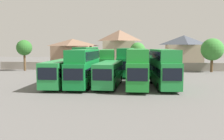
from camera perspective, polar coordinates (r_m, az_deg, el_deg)
name	(u,v)px	position (r m, az deg, el deg)	size (l,w,h in m)	color
ground	(119,73)	(51.40, 1.54, -0.61)	(140.00, 140.00, 0.00)	#605E5B
depot_boundary_wall	(120,66)	(56.38, 1.89, 0.84)	(56.00, 0.50, 1.80)	gray
bus_1	(60,72)	(34.77, -11.67, -0.36)	(2.81, 10.98, 3.47)	#238C3F
bus_2	(84,66)	(34.26, -6.42, 1.00)	(2.74, 11.33, 4.96)	#127F33
bus_3	(109,73)	(33.54, -0.65, -0.61)	(3.10, 10.33, 3.30)	#21883E
bus_4	(138,66)	(33.28, 5.82, 0.95)	(2.75, 11.52, 5.04)	#1E8A2F
bus_5	(164,66)	(33.75, 11.60, 0.87)	(3.19, 10.85, 4.99)	#1F8339
bus_6	(86,60)	(46.82, -5.87, 2.36)	(3.07, 10.55, 5.21)	#188237
bus_7	(108,61)	(46.23, -0.99, 2.07)	(3.45, 12.02, 4.78)	#1F8430
bus_8	(126,60)	(46.24, 3.25, 2.23)	(2.95, 11.40, 5.04)	#117E35
bus_9	(146,65)	(46.60, 7.74, 1.08)	(2.85, 10.67, 3.36)	#128330
house_terrace_left	(73,52)	(67.73, -8.89, 3.96)	(10.12, 8.17, 7.33)	#9E7A60
house_terrace_centre	(120,48)	(65.10, 1.72, 4.96)	(8.20, 8.05, 9.53)	#C6B293
house_terrace_right	(184,51)	(65.96, 15.91, 4.12)	(8.83, 7.53, 8.10)	tan
tree_left_of_lot	(24,48)	(58.34, -19.26, 4.73)	(3.38, 3.38, 6.76)	brown
tree_behind_wall	(138,50)	(58.60, 5.84, 4.50)	(3.49, 3.49, 6.27)	brown
tree_right_of_lot	(212,50)	(56.39, 21.75, 4.31)	(4.62, 4.62, 7.03)	brown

